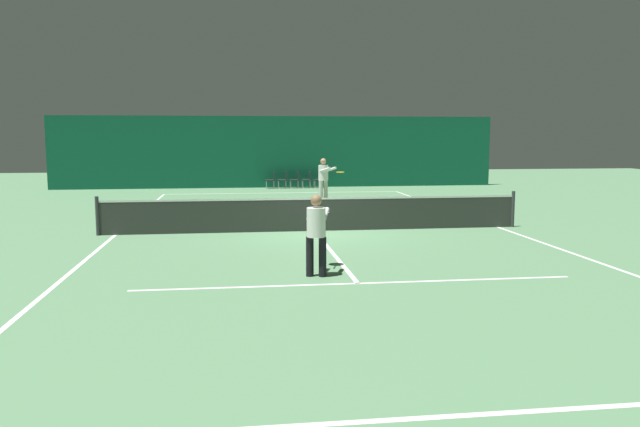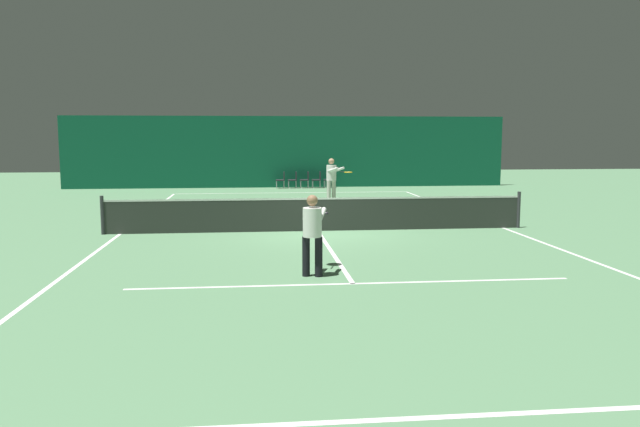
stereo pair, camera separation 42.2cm
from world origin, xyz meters
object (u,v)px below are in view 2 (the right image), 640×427
at_px(courtside_chair_2, 306,179).
at_px(courtside_chair_4, 330,178).
at_px(player_far, 332,176).
at_px(tennis_net, 318,213).
at_px(player_near, 313,229).
at_px(courtside_chair_0, 282,179).
at_px(courtside_chair_3, 318,178).
at_px(courtside_chair_1, 294,179).

relative_size(courtside_chair_2, courtside_chair_4, 1.00).
bearing_deg(courtside_chair_2, player_far, 4.61).
height_order(tennis_net, courtside_chair_2, tennis_net).
bearing_deg(player_near, courtside_chair_0, 14.81).
distance_m(player_near, courtside_chair_3, 20.33).
distance_m(courtside_chair_1, courtside_chair_4, 1.87).
relative_size(tennis_net, player_near, 7.56).
height_order(courtside_chair_0, courtside_chair_3, same).
bearing_deg(courtside_chair_3, courtside_chair_2, -90.00).
bearing_deg(player_near, tennis_net, 8.84).
bearing_deg(courtside_chair_0, courtside_chair_1, 90.00).
bearing_deg(courtside_chair_1, courtside_chair_3, 90.00).
bearing_deg(courtside_chair_1, player_near, -2.59).
xyz_separation_m(player_near, courtside_chair_4, (2.78, 20.22, -0.44)).
height_order(player_far, courtside_chair_3, player_far).
bearing_deg(courtside_chair_2, courtside_chair_1, -90.00).
height_order(courtside_chair_2, courtside_chair_3, same).
bearing_deg(courtside_chair_0, tennis_net, 1.52).
bearing_deg(courtside_chair_0, courtside_chair_3, 90.00).
relative_size(tennis_net, player_far, 6.79).
bearing_deg(tennis_net, courtside_chair_0, 91.52).
distance_m(player_far, courtside_chair_3, 6.66).
height_order(player_near, courtside_chair_4, player_near).
distance_m(player_far, courtside_chair_2, 6.68).
xyz_separation_m(courtside_chair_3, courtside_chair_4, (0.62, 0.00, 0.00)).
height_order(tennis_net, player_near, player_near).
bearing_deg(player_near, courtside_chair_4, 7.80).
relative_size(courtside_chair_1, courtside_chair_4, 1.00).
bearing_deg(player_near, courtside_chair_2, 11.29).
bearing_deg(tennis_net, courtside_chair_4, 81.77).
distance_m(courtside_chair_0, courtside_chair_4, 2.49).
relative_size(player_far, courtside_chair_3, 2.11).
height_order(player_near, player_far, player_far).
relative_size(tennis_net, courtside_chair_3, 14.29).
bearing_deg(courtside_chair_3, player_far, -0.75).
relative_size(courtside_chair_3, courtside_chair_4, 1.00).
relative_size(courtside_chair_1, courtside_chair_3, 1.00).
bearing_deg(courtside_chair_4, courtside_chair_3, -90.00).
distance_m(tennis_net, courtside_chair_1, 14.54).
bearing_deg(player_near, player_far, 6.97).
bearing_deg(tennis_net, courtside_chair_2, 86.62).
relative_size(player_far, courtside_chair_2, 2.11).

